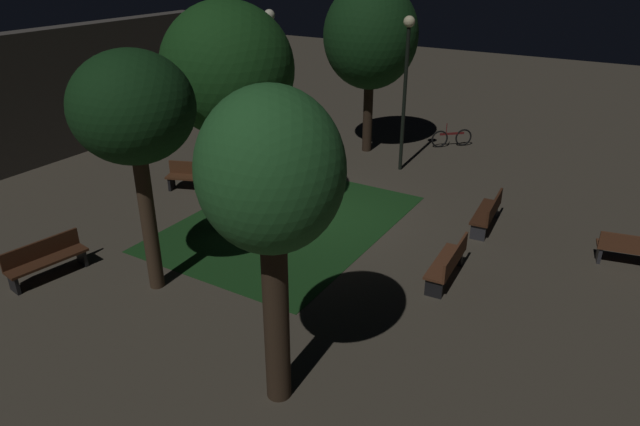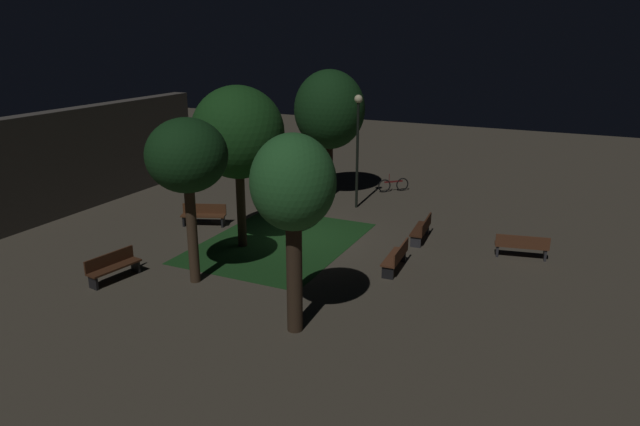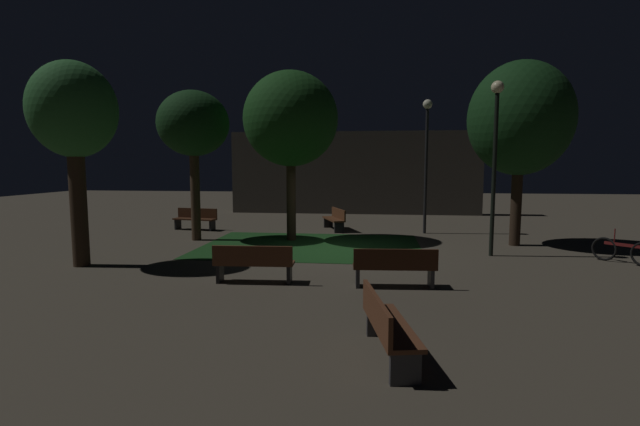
# 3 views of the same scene
# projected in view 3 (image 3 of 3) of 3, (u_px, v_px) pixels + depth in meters

# --- Properties ---
(ground_plane) EXTENTS (60.00, 60.00, 0.00)m
(ground_plane) POSITION_uv_depth(u_px,v_px,m) (338.00, 250.00, 14.18)
(ground_plane) COLOR #4C4438
(grass_lawn) EXTENTS (7.13, 5.23, 0.01)m
(grass_lawn) POSITION_uv_depth(u_px,v_px,m) (311.00, 246.00, 14.93)
(grass_lawn) COLOR #194219
(grass_lawn) RESTS_ON ground
(bench_by_lamp) EXTENTS (1.82, 0.58, 0.88)m
(bench_by_lamp) POSITION_uv_depth(u_px,v_px,m) (254.00, 262.00, 10.18)
(bench_by_lamp) COLOR brown
(bench_by_lamp) RESTS_ON ground
(bench_front_left) EXTENTS (1.83, 0.61, 0.88)m
(bench_front_left) POSITION_uv_depth(u_px,v_px,m) (395.00, 266.00, 9.81)
(bench_front_left) COLOR #422314
(bench_front_left) RESTS_ON ground
(bench_corner) EXTENTS (0.81, 1.86, 0.88)m
(bench_corner) POSITION_uv_depth(u_px,v_px,m) (386.00, 324.00, 6.25)
(bench_corner) COLOR brown
(bench_corner) RESTS_ON ground
(bench_back_row) EXTENTS (1.10, 1.85, 0.88)m
(bench_back_row) POSITION_uv_depth(u_px,v_px,m) (335.00, 218.00, 18.54)
(bench_back_row) COLOR #512D19
(bench_back_row) RESTS_ON ground
(bench_path_side) EXTENTS (1.85, 0.76, 0.88)m
(bench_path_side) POSITION_uv_depth(u_px,v_px,m) (196.00, 218.00, 18.61)
(bench_path_side) COLOR #422314
(bench_path_side) RESTS_ON ground
(tree_near_wall) EXTENTS (3.28, 3.28, 5.88)m
(tree_near_wall) POSITION_uv_depth(u_px,v_px,m) (291.00, 120.00, 15.64)
(tree_near_wall) COLOR #38281C
(tree_near_wall) RESTS_ON ground
(tree_left_canopy) EXTENTS (2.16, 2.16, 5.31)m
(tree_left_canopy) POSITION_uv_depth(u_px,v_px,m) (73.00, 114.00, 11.60)
(tree_left_canopy) COLOR #38281C
(tree_left_canopy) RESTS_ON ground
(tree_lawn_side) EXTENTS (2.47, 2.47, 5.23)m
(tree_lawn_side) POSITION_uv_depth(u_px,v_px,m) (193.00, 125.00, 15.70)
(tree_lawn_side) COLOR #423021
(tree_lawn_side) RESTS_ON ground
(tree_right_canopy) EXTENTS (3.30, 3.30, 5.99)m
(tree_right_canopy) POSITION_uv_depth(u_px,v_px,m) (520.00, 119.00, 14.63)
(tree_right_canopy) COLOR #2D2116
(tree_right_canopy) RESTS_ON ground
(lamp_post_near_wall) EXTENTS (0.36, 0.36, 5.14)m
(lamp_post_near_wall) POSITION_uv_depth(u_px,v_px,m) (427.00, 145.00, 17.34)
(lamp_post_near_wall) COLOR black
(lamp_post_near_wall) RESTS_ON ground
(lamp_post_plaza_west) EXTENTS (0.36, 0.36, 5.04)m
(lamp_post_plaza_west) POSITION_uv_depth(u_px,v_px,m) (495.00, 140.00, 12.97)
(lamp_post_plaza_west) COLOR black
(lamp_post_plaza_west) RESTS_ON ground
(bicycle) EXTENTS (1.15, 1.24, 0.93)m
(bicycle) POSITION_uv_depth(u_px,v_px,m) (623.00, 251.00, 12.24)
(bicycle) COLOR black
(bicycle) RESTS_ON ground
(building_wall_backdrop) EXTENTS (13.52, 0.80, 4.46)m
(building_wall_backdrop) POSITION_uv_depth(u_px,v_px,m) (354.00, 173.00, 24.71)
(building_wall_backdrop) COLOR #4C4742
(building_wall_backdrop) RESTS_ON ground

